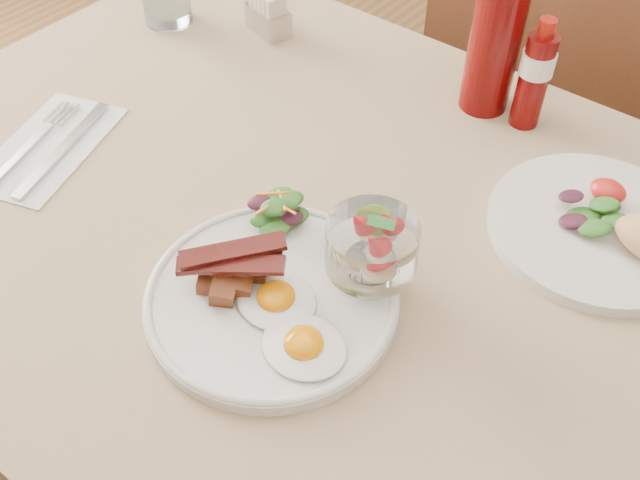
{
  "coord_description": "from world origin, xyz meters",
  "views": [
    {
      "loc": [
        0.36,
        -0.49,
        1.38
      ],
      "look_at": [
        0.03,
        -0.08,
        0.82
      ],
      "focal_mm": 40.0,
      "sensor_mm": 36.0,
      "label": 1
    }
  ],
  "objects_px": {
    "table": "(336,275)",
    "main_plate": "(272,299)",
    "second_plate": "(614,230)",
    "fruit_cup": "(372,246)",
    "ketchup_bottle": "(494,46)",
    "sugar_caddy": "(268,15)",
    "chair_far": "(541,118)",
    "hot_sauce_bottle": "(535,75)"
  },
  "relations": [
    {
      "from": "table",
      "to": "main_plate",
      "type": "bearing_deg",
      "value": -84.09
    },
    {
      "from": "main_plate",
      "to": "second_plate",
      "type": "height_order",
      "value": "second_plate"
    },
    {
      "from": "table",
      "to": "fruit_cup",
      "type": "distance_m",
      "value": 0.19
    },
    {
      "from": "table",
      "to": "fruit_cup",
      "type": "xyz_separation_m",
      "value": [
        0.09,
        -0.05,
        0.16
      ]
    },
    {
      "from": "ketchup_bottle",
      "to": "sugar_caddy",
      "type": "xyz_separation_m",
      "value": [
        -0.38,
        -0.04,
        -0.07
      ]
    },
    {
      "from": "main_plate",
      "to": "fruit_cup",
      "type": "height_order",
      "value": "fruit_cup"
    },
    {
      "from": "main_plate",
      "to": "second_plate",
      "type": "bearing_deg",
      "value": 51.73
    },
    {
      "from": "chair_far",
      "to": "hot_sauce_bottle",
      "type": "height_order",
      "value": "chair_far"
    },
    {
      "from": "chair_far",
      "to": "sugar_caddy",
      "type": "bearing_deg",
      "value": -134.18
    },
    {
      "from": "fruit_cup",
      "to": "table",
      "type": "bearing_deg",
      "value": 147.85
    },
    {
      "from": "hot_sauce_bottle",
      "to": "second_plate",
      "type": "bearing_deg",
      "value": -37.23
    },
    {
      "from": "second_plate",
      "to": "hot_sauce_bottle",
      "type": "height_order",
      "value": "hot_sauce_bottle"
    },
    {
      "from": "chair_far",
      "to": "fruit_cup",
      "type": "bearing_deg",
      "value": -83.15
    },
    {
      "from": "chair_far",
      "to": "main_plate",
      "type": "xyz_separation_m",
      "value": [
        0.01,
        -0.8,
        0.24
      ]
    },
    {
      "from": "ketchup_bottle",
      "to": "hot_sauce_bottle",
      "type": "height_order",
      "value": "ketchup_bottle"
    },
    {
      "from": "fruit_cup",
      "to": "main_plate",
      "type": "bearing_deg",
      "value": -131.18
    },
    {
      "from": "chair_far",
      "to": "sugar_caddy",
      "type": "distance_m",
      "value": 0.58
    },
    {
      "from": "fruit_cup",
      "to": "ketchup_bottle",
      "type": "height_order",
      "value": "ketchup_bottle"
    },
    {
      "from": "table",
      "to": "hot_sauce_bottle",
      "type": "relative_size",
      "value": 8.28
    },
    {
      "from": "table",
      "to": "ketchup_bottle",
      "type": "xyz_separation_m",
      "value": [
        0.01,
        0.33,
        0.19
      ]
    },
    {
      "from": "chair_far",
      "to": "hot_sauce_bottle",
      "type": "xyz_separation_m",
      "value": [
        0.08,
        -0.33,
        0.31
      ]
    },
    {
      "from": "second_plate",
      "to": "main_plate",
      "type": "bearing_deg",
      "value": -128.27
    },
    {
      "from": "fruit_cup",
      "to": "ketchup_bottle",
      "type": "relative_size",
      "value": 0.48
    },
    {
      "from": "ketchup_bottle",
      "to": "table",
      "type": "bearing_deg",
      "value": -92.31
    },
    {
      "from": "main_plate",
      "to": "second_plate",
      "type": "xyz_separation_m",
      "value": [
        0.26,
        0.32,
        0.01
      ]
    },
    {
      "from": "chair_far",
      "to": "second_plate",
      "type": "bearing_deg",
      "value": -60.52
    },
    {
      "from": "main_plate",
      "to": "ketchup_bottle",
      "type": "height_order",
      "value": "ketchup_bottle"
    },
    {
      "from": "main_plate",
      "to": "hot_sauce_bottle",
      "type": "bearing_deg",
      "value": 82.06
    },
    {
      "from": "main_plate",
      "to": "ketchup_bottle",
      "type": "xyz_separation_m",
      "value": [
        -0.0,
        0.47,
        0.09
      ]
    },
    {
      "from": "main_plate",
      "to": "sugar_caddy",
      "type": "bearing_deg",
      "value": 131.46
    },
    {
      "from": "chair_far",
      "to": "second_plate",
      "type": "relative_size",
      "value": 3.3
    },
    {
      "from": "fruit_cup",
      "to": "hot_sauce_bottle",
      "type": "distance_m",
      "value": 0.39
    },
    {
      "from": "hot_sauce_bottle",
      "to": "sugar_caddy",
      "type": "distance_m",
      "value": 0.45
    },
    {
      "from": "main_plate",
      "to": "chair_far",
      "type": "bearing_deg",
      "value": 91.01
    },
    {
      "from": "main_plate",
      "to": "second_plate",
      "type": "relative_size",
      "value": 0.99
    },
    {
      "from": "ketchup_bottle",
      "to": "second_plate",
      "type": "bearing_deg",
      "value": -29.6
    },
    {
      "from": "chair_far",
      "to": "main_plate",
      "type": "bearing_deg",
      "value": -88.99
    },
    {
      "from": "table",
      "to": "hot_sauce_bottle",
      "type": "distance_m",
      "value": 0.38
    },
    {
      "from": "hot_sauce_bottle",
      "to": "chair_far",
      "type": "bearing_deg",
      "value": 103.44
    },
    {
      "from": "table",
      "to": "main_plate",
      "type": "relative_size",
      "value": 4.75
    },
    {
      "from": "table",
      "to": "ketchup_bottle",
      "type": "distance_m",
      "value": 0.38
    },
    {
      "from": "second_plate",
      "to": "chair_far",
      "type": "bearing_deg",
      "value": 119.48
    }
  ]
}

